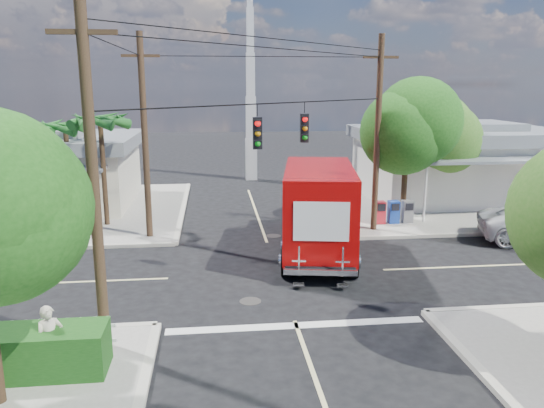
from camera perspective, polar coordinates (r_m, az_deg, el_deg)
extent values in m
plane|color=black|center=(19.68, 0.66, -7.54)|extent=(120.00, 120.00, 0.00)
cube|color=gray|center=(32.89, 17.56, 0.29)|extent=(14.00, 14.00, 0.14)
cube|color=#B4AFA0|center=(30.74, 5.54, -0.01)|extent=(0.25, 14.00, 0.14)
cube|color=#B4AFA0|center=(26.84, 23.54, -2.92)|extent=(14.00, 0.25, 0.14)
cube|color=gray|center=(31.32, -22.41, -0.69)|extent=(14.00, 14.00, 0.14)
cube|color=#B4AFA0|center=(30.14, -9.52, -0.39)|extent=(0.25, 14.00, 0.14)
cube|color=#B4AFA0|center=(24.89, -26.71, -4.40)|extent=(14.00, 0.25, 0.14)
cube|color=beige|center=(29.22, -1.76, -0.76)|extent=(0.12, 12.00, 0.01)
cube|color=beige|center=(23.09, 26.25, -5.80)|extent=(12.00, 0.12, 0.01)
cube|color=silver|center=(15.76, 2.63, -12.91)|extent=(7.50, 0.40, 0.01)
cube|color=silver|center=(34.10, 19.39, 3.61)|extent=(11.00, 8.00, 3.40)
cube|color=gray|center=(33.86, 19.65, 7.04)|extent=(11.80, 8.80, 0.70)
cube|color=gray|center=(33.82, 19.71, 7.88)|extent=(6.05, 4.40, 0.50)
cube|color=gray|center=(29.65, 23.63, 4.34)|extent=(9.90, 1.80, 0.15)
cylinder|color=silver|center=(27.23, 16.14, 1.15)|extent=(0.12, 0.12, 2.90)
cube|color=beige|center=(32.71, -23.64, 2.73)|extent=(10.00, 8.00, 3.20)
cube|color=gray|center=(32.46, -23.94, 6.12)|extent=(10.80, 8.80, 0.70)
cube|color=gray|center=(32.42, -24.02, 6.99)|extent=(5.50, 4.40, 0.50)
cube|color=gray|center=(27.96, -26.71, 3.19)|extent=(9.00, 1.80, 0.15)
cylinder|color=silver|center=(26.31, -18.82, 0.35)|extent=(0.12, 0.12, 2.70)
cube|color=silver|center=(38.79, -2.25, 4.84)|extent=(0.80, 0.80, 3.00)
cube|color=silver|center=(38.49, -2.29, 9.27)|extent=(0.70, 0.70, 3.00)
cube|color=silver|center=(38.43, -2.33, 13.74)|extent=(0.60, 0.60, 3.00)
cube|color=silver|center=(38.60, -2.38, 18.20)|extent=(0.50, 0.50, 3.00)
cylinder|color=#422D1C|center=(27.25, 14.07, 2.56)|extent=(0.28, 0.28, 4.10)
sphere|color=#1B5013|center=(26.93, 14.36, 7.93)|extent=(4.10, 4.10, 4.10)
sphere|color=#1B5013|center=(26.96, 13.44, 8.53)|extent=(3.33, 3.33, 3.33)
sphere|color=#1B5013|center=(26.79, 15.28, 7.58)|extent=(3.58, 3.58, 3.58)
cylinder|color=#422D1C|center=(30.27, 17.23, 2.87)|extent=(0.28, 0.28, 3.58)
sphere|color=#316A1B|center=(29.99, 17.51, 7.09)|extent=(3.58, 3.58, 3.58)
sphere|color=#316A1B|center=(30.00, 16.68, 7.57)|extent=(2.91, 2.91, 2.91)
sphere|color=#316A1B|center=(29.87, 18.34, 6.79)|extent=(3.14, 3.14, 3.14)
cylinder|color=#422D1C|center=(26.67, -17.64, 3.12)|extent=(0.24, 0.24, 5.00)
cone|color=#1C591E|center=(26.23, -16.07, 8.79)|extent=(0.50, 2.06, 0.98)
cone|color=#1C591E|center=(26.97, -16.55, 8.86)|extent=(1.92, 1.68, 0.98)
cone|color=#1C591E|center=(27.29, -18.07, 8.80)|extent=(2.12, 0.95, 0.98)
cone|color=#1C591E|center=(26.94, -19.56, 8.65)|extent=(1.34, 2.07, 0.98)
cone|color=#1C591E|center=(26.18, -19.94, 8.52)|extent=(1.34, 2.07, 0.98)
cone|color=#1C591E|center=(25.57, -18.85, 8.52)|extent=(2.12, 0.95, 0.98)
cone|color=#1C591E|center=(25.59, -17.08, 8.64)|extent=(1.92, 1.68, 0.98)
cylinder|color=#422D1C|center=(28.59, -20.98, 3.07)|extent=(0.24, 0.24, 4.60)
cone|color=#1C591E|center=(28.11, -19.58, 7.97)|extent=(0.50, 2.06, 0.98)
cone|color=#1C591E|center=(28.87, -19.93, 8.05)|extent=(1.92, 1.68, 0.98)
cone|color=#1C591E|center=(29.22, -21.32, 7.99)|extent=(2.12, 0.95, 0.98)
cone|color=#1C591E|center=(28.92, -22.74, 7.83)|extent=(1.34, 2.07, 0.98)
cone|color=#1C591E|center=(28.17, -23.18, 7.69)|extent=(1.34, 2.07, 0.98)
cone|color=#1C591E|center=(27.53, -22.23, 7.68)|extent=(2.12, 0.95, 0.98)
cone|color=#1C591E|center=(27.51, -20.60, 7.80)|extent=(1.92, 1.68, 0.98)
cylinder|color=#473321|center=(13.64, -18.66, 2.26)|extent=(0.28, 0.28, 9.00)
cube|color=#473321|center=(13.49, -19.76, 17.03)|extent=(1.60, 0.12, 0.12)
cylinder|color=#473321|center=(24.79, 11.27, 7.12)|extent=(0.28, 0.28, 9.00)
cube|color=#473321|center=(24.71, 11.63, 15.22)|extent=(1.60, 0.12, 0.12)
cylinder|color=#473321|center=(23.81, -13.51, 6.79)|extent=(0.28, 0.28, 9.00)
cube|color=#473321|center=(23.73, -13.97, 15.22)|extent=(1.60, 0.12, 0.12)
cylinder|color=black|center=(18.47, 0.71, 10.80)|extent=(10.43, 10.43, 0.04)
cube|color=black|center=(17.65, -1.58, 7.62)|extent=(0.30, 0.24, 1.05)
sphere|color=red|center=(17.49, -1.54, 8.66)|extent=(0.20, 0.20, 0.20)
cube|color=black|center=(19.78, 3.50, 8.15)|extent=(0.30, 0.24, 1.05)
sphere|color=red|center=(19.62, 3.58, 9.08)|extent=(0.20, 0.20, 0.20)
cube|color=silver|center=(14.40, -17.08, -13.29)|extent=(0.09, 0.06, 1.00)
cube|color=red|center=(26.54, 11.51, -0.88)|extent=(0.50, 0.50, 1.10)
cube|color=#193DA2|center=(26.76, 12.93, -0.84)|extent=(0.50, 0.50, 1.10)
cube|color=slate|center=(27.00, 14.34, -0.79)|extent=(0.50, 0.50, 1.10)
cube|color=black|center=(22.25, 4.91, -3.61)|extent=(3.78, 8.49, 0.26)
cube|color=#A50606|center=(25.14, 4.77, 0.28)|extent=(2.79, 2.19, 2.31)
cube|color=black|center=(25.78, 4.75, 1.55)|extent=(2.22, 0.64, 1.00)
cube|color=silver|center=(26.23, 4.70, -0.84)|extent=(2.40, 0.54, 0.37)
cube|color=#A50606|center=(20.93, 5.05, -0.20)|extent=(3.63, 6.45, 3.05)
cube|color=white|center=(20.98, 8.70, 0.17)|extent=(0.67, 3.73, 1.37)
cube|color=white|center=(20.90, 1.40, 0.27)|extent=(0.67, 3.73, 1.37)
cube|color=white|center=(17.92, 5.32, -1.90)|extent=(1.87, 0.34, 1.37)
cube|color=silver|center=(18.30, 5.22, -7.27)|extent=(2.53, 0.69, 0.19)
cube|color=silver|center=(18.02, 2.91, -6.13)|extent=(0.48, 0.14, 1.05)
cube|color=silver|center=(18.08, 7.61, -6.18)|extent=(0.48, 0.14, 1.05)
cylinder|color=black|center=(25.18, 1.99, -1.63)|extent=(0.53, 1.20, 1.16)
cylinder|color=black|center=(25.24, 7.49, -1.70)|extent=(0.53, 1.20, 1.16)
cylinder|color=black|center=(19.34, 1.53, -6.10)|extent=(0.53, 1.20, 1.16)
cylinder|color=black|center=(19.42, 8.71, -6.17)|extent=(0.53, 1.20, 1.16)
imported|color=beige|center=(13.82, -22.73, -13.35)|extent=(0.73, 0.66, 1.68)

